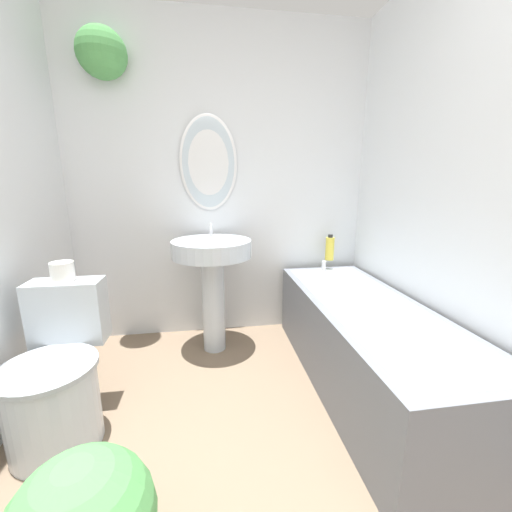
# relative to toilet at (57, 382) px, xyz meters

# --- Properties ---
(wall_back) EXTENTS (2.38, 0.32, 2.40)m
(wall_back) POSITION_rel_toilet_xyz_m (0.79, 1.06, 0.98)
(wall_back) COLOR silver
(wall_back) RESTS_ON ground_plane
(wall_right) EXTENTS (0.06, 2.43, 2.40)m
(wall_right) POSITION_rel_toilet_xyz_m (2.02, -0.11, 0.91)
(wall_right) COLOR silver
(wall_right) RESTS_ON ground_plane
(toilet) EXTENTS (0.42, 0.57, 0.73)m
(toilet) POSITION_rel_toilet_xyz_m (0.00, 0.00, 0.00)
(toilet) COLOR silver
(toilet) RESTS_ON ground_plane
(pedestal_sink) EXTENTS (0.56, 0.56, 0.93)m
(pedestal_sink) POSITION_rel_toilet_xyz_m (0.76, 0.72, 0.34)
(pedestal_sink) COLOR silver
(pedestal_sink) RESTS_ON ground_plane
(bathtub) EXTENTS (0.62, 1.68, 0.60)m
(bathtub) POSITION_rel_toilet_xyz_m (1.66, 0.15, -0.02)
(bathtub) COLOR slate
(bathtub) RESTS_ON ground_plane
(shampoo_bottle) EXTENTS (0.07, 0.07, 0.21)m
(shampoo_bottle) POSITION_rel_toilet_xyz_m (1.71, 0.93, 0.41)
(shampoo_bottle) COLOR gold
(shampoo_bottle) RESTS_ON bathtub
(toilet_paper_roll) EXTENTS (0.11, 0.11, 0.10)m
(toilet_paper_roll) POSITION_rel_toilet_xyz_m (0.00, 0.21, 0.49)
(toilet_paper_roll) COLOR white
(toilet_paper_roll) RESTS_ON toilet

